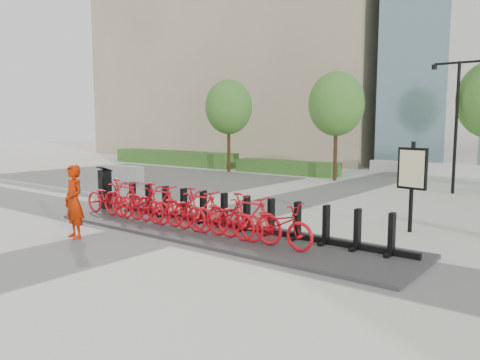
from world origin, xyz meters
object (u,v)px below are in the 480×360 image
Objects in this scene: bike_0 at (108,198)px; kiosk at (105,188)px; jersey_barrier at (124,174)px; worker_red at (74,202)px; map_sign at (412,173)px.

bike_0 is 1.42× the size of kiosk.
bike_0 is 0.93× the size of jersey_barrier.
jersey_barrier is (-6.27, 5.48, -0.18)m from bike_0.
worker_red is (2.38, -2.58, 0.16)m from kiosk.
bike_0 is 1.06× the size of worker_red.
kiosk is (-0.94, 0.59, 0.14)m from bike_0.
jersey_barrier is 0.88× the size of map_sign.
bike_0 reaches higher than jersey_barrier.
bike_0 is at bearing -49.34° from jersey_barrier.
jersey_barrier is (-7.71, 7.47, -0.48)m from worker_red.
worker_red is at bearing -127.83° from map_sign.
worker_red is at bearing -144.09° from bike_0.
map_sign reaches higher than worker_red.
map_sign reaches higher than jersey_barrier.
worker_red is at bearing -42.10° from kiosk.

